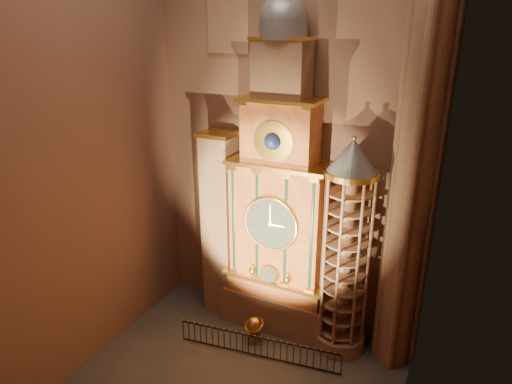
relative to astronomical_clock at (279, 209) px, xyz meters
The scene contains 10 objects.
floor 8.32m from the astronomical_clock, 90.00° to the right, with size 14.00×14.00×0.00m, color #383330.
wall_back 4.45m from the astronomical_clock, 90.00° to the left, with size 22.00×22.00×0.00m, color brown.
wall_left 9.61m from the astronomical_clock, 144.66° to the right, with size 22.00×22.00×0.00m, color brown.
wall_right 9.61m from the astronomical_clock, 35.34° to the right, with size 22.00×22.00×0.00m, color brown.
astronomical_clock is the anchor object (origin of this frame).
portrait_tower 3.73m from the astronomical_clock, behind, with size 1.80×1.60×10.20m.
stair_turret 3.78m from the astronomical_clock, ahead, with size 2.50×2.50×10.80m.
gothic_pier 7.48m from the astronomical_clock, ahead, with size 2.04×2.04×22.00m.
celestial_globe 6.14m from the astronomical_clock, 103.37° to the right, with size 1.26×1.23×1.42m.
iron_railing 6.72m from the astronomical_clock, 85.12° to the right, with size 7.94×1.11×1.13m.
Camera 1 is at (8.06, -14.11, 15.29)m, focal length 32.00 mm.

